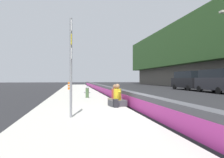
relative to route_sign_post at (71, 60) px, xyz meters
name	(u,v)px	position (x,y,z in m)	size (l,w,h in m)	color
ground_plane	(142,113)	(1.07, -3.10, -2.23)	(160.00, 160.00, 0.00)	#232326
sidewalk_strip	(82,114)	(1.07, -0.45, -2.16)	(80.00, 4.40, 0.14)	#B5B2A8
jersey_barrier	(142,104)	(1.07, -3.10, -1.81)	(76.00, 0.45, 0.85)	#47474C
route_sign_post	(71,60)	(0.00, 0.00, 0.00)	(0.44, 0.09, 3.60)	gray
fire_hydrant	(87,92)	(7.36, -1.05, -1.65)	(0.26, 0.46, 0.88)	#47663D
seated_person_foreground	(117,99)	(2.58, -2.29, -1.74)	(0.80, 0.91, 1.14)	#424247
seated_person_middle	(115,98)	(3.62, -2.37, -1.76)	(0.74, 0.84, 1.08)	#706651
backpack	(116,103)	(2.12, -2.11, -1.90)	(0.32, 0.28, 0.40)	#232328
construction_barrel	(70,86)	(19.08, 0.46, -1.61)	(0.54, 0.54, 0.95)	orange
parked_car_third	(216,80)	(11.51, -15.23, -0.88)	(5.16, 2.22, 2.56)	#28282D
parked_car_fourth	(187,80)	(17.31, -15.36, -0.88)	(5.17, 2.26, 2.56)	black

